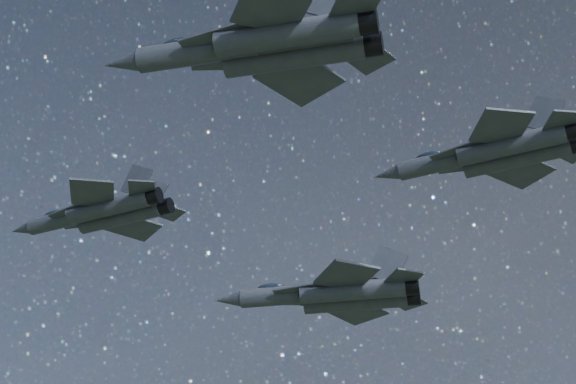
% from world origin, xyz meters
% --- Properties ---
extents(jet_lead, '(15.24, 10.82, 3.88)m').
position_xyz_m(jet_lead, '(-18.00, -5.17, 156.35)').
color(jet_lead, '#2F333B').
extents(jet_left, '(19.51, 13.39, 4.90)m').
position_xyz_m(jet_left, '(-4.49, 12.57, 154.56)').
color(jet_left, '#2F333B').
extents(jet_right, '(18.22, 12.63, 4.58)m').
position_xyz_m(jet_right, '(2.54, -20.07, 155.59)').
color(jet_right, '#2F333B').
extents(jet_slot, '(16.47, 11.70, 4.19)m').
position_xyz_m(jet_slot, '(12.60, -0.27, 157.57)').
color(jet_slot, '#2F333B').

